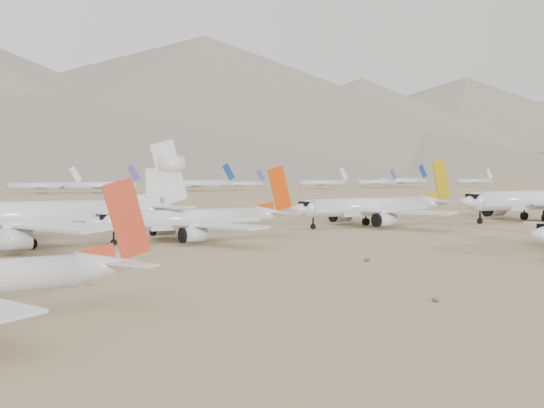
# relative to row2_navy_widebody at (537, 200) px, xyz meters

# --- Properties ---
(row2_navy_widebody) EXTENTS (56.67, 55.42, 20.16)m
(row2_navy_widebody) POSITION_rel_row2_navy_widebody_xyz_m (0.00, 0.00, 0.00)
(row2_navy_widebody) COLOR silver
(row2_navy_widebody) RESTS_ON ground
(row2_gold_tail) EXTENTS (48.01, 46.96, 17.10)m
(row2_gold_tail) POSITION_rel_row2_navy_widebody_xyz_m (-50.30, 8.60, -0.85)
(row2_gold_tail) COLOR silver
(row2_gold_tail) RESTS_ON ground
(row2_orange_tail) EXTENTS (42.56, 41.64, 15.18)m
(row2_orange_tail) POSITION_rel_row2_navy_widebody_xyz_m (-103.86, -0.51, -1.37)
(row2_orange_tail) COLOR silver
(row2_orange_tail) RESTS_ON ground
(row2_white_trijet) EXTENTS (57.94, 56.63, 20.53)m
(row2_white_trijet) POSITION_rel_row2_navy_widebody_xyz_m (-134.00, 3.96, 0.32)
(row2_white_trijet) COLOR silver
(row2_white_trijet) RESTS_ON ground
(distant_storage_row) EXTENTS (620.74, 57.74, 15.70)m
(distant_storage_row) POSITION_rel_row2_navy_widebody_xyz_m (-32.61, 273.65, -1.13)
(distant_storage_row) COLOR silver
(distant_storage_row) RESTS_ON ground
(foothills) EXTENTS (4637.50, 1395.00, 155.00)m
(foothills) POSITION_rel_row2_navy_widebody_xyz_m (463.94, 1043.23, 61.52)
(foothills) COLOR slate
(foothills) RESTS_ON ground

